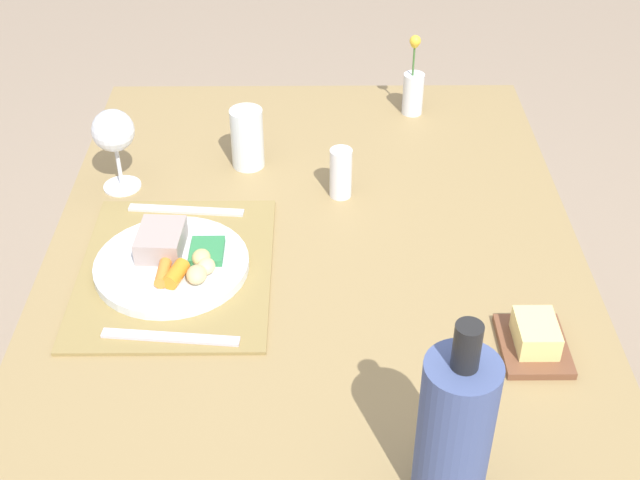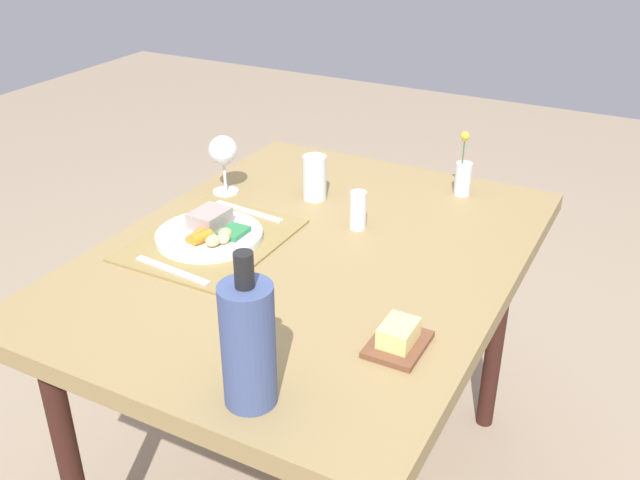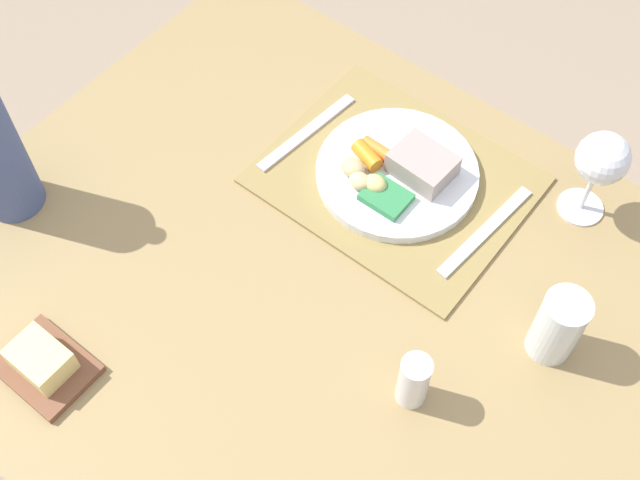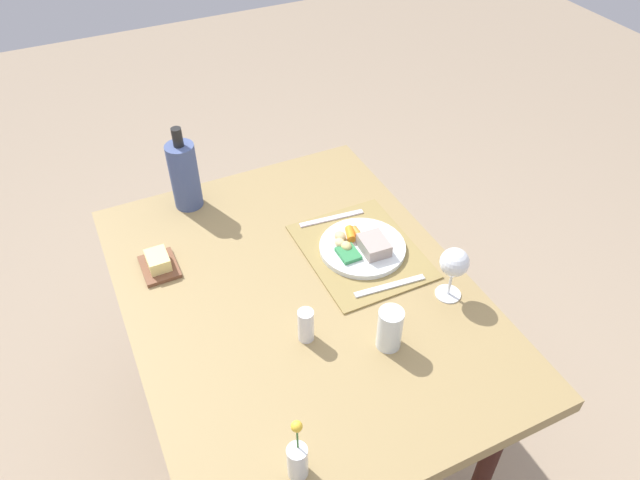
{
  "view_description": "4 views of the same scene",
  "coord_description": "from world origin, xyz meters",
  "px_view_note": "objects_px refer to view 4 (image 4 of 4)",
  "views": [
    {
      "loc": [
        1.17,
        0.0,
        1.68
      ],
      "look_at": [
        0.05,
        0.01,
        0.82
      ],
      "focal_mm": 47.6,
      "sensor_mm": 36.0,
      "label": 1
    },
    {
      "loc": [
        1.3,
        0.71,
        1.58
      ],
      "look_at": [
        0.04,
        0.05,
        0.83
      ],
      "focal_mm": 40.16,
      "sensor_mm": 36.0,
      "label": 2
    },
    {
      "loc": [
        -0.32,
        0.45,
        1.82
      ],
      "look_at": [
        0.05,
        -0.02,
        0.87
      ],
      "focal_mm": 45.87,
      "sensor_mm": 36.0,
      "label": 3
    },
    {
      "loc": [
        -1.04,
        0.43,
        1.98
      ],
      "look_at": [
        0.07,
        -0.1,
        0.88
      ],
      "focal_mm": 33.15,
      "sensor_mm": 36.0,
      "label": 4
    }
  ],
  "objects_px": {
    "fork": "(390,286)",
    "salt_shaker": "(306,325)",
    "butter_dish": "(159,263)",
    "flower_vase": "(297,458)",
    "dining_table": "(300,310)",
    "knife": "(332,218)",
    "water_tumbler": "(390,331)",
    "wine_glass": "(454,264)",
    "dinner_plate": "(362,246)",
    "cooler_bottle": "(184,175)"
  },
  "relations": [
    {
      "from": "butter_dish",
      "to": "wine_glass",
      "type": "distance_m",
      "value": 0.83
    },
    {
      "from": "butter_dish",
      "to": "salt_shaker",
      "type": "distance_m",
      "value": 0.5
    },
    {
      "from": "knife",
      "to": "water_tumbler",
      "type": "distance_m",
      "value": 0.51
    },
    {
      "from": "knife",
      "to": "flower_vase",
      "type": "xyz_separation_m",
      "value": [
        -0.72,
        0.43,
        0.05
      ]
    },
    {
      "from": "dinner_plate",
      "to": "cooler_bottle",
      "type": "height_order",
      "value": "cooler_bottle"
    },
    {
      "from": "fork",
      "to": "knife",
      "type": "height_order",
      "value": "same"
    },
    {
      "from": "butter_dish",
      "to": "flower_vase",
      "type": "height_order",
      "value": "flower_vase"
    },
    {
      "from": "knife",
      "to": "fork",
      "type": "bearing_deg",
      "value": -171.51
    },
    {
      "from": "salt_shaker",
      "to": "flower_vase",
      "type": "bearing_deg",
      "value": 152.81
    },
    {
      "from": "dining_table",
      "to": "knife",
      "type": "relative_size",
      "value": 5.74
    },
    {
      "from": "salt_shaker",
      "to": "flower_vase",
      "type": "distance_m",
      "value": 0.36
    },
    {
      "from": "fork",
      "to": "flower_vase",
      "type": "relative_size",
      "value": 1.16
    },
    {
      "from": "wine_glass",
      "to": "dining_table",
      "type": "bearing_deg",
      "value": 63.11
    },
    {
      "from": "salt_shaker",
      "to": "flower_vase",
      "type": "height_order",
      "value": "flower_vase"
    },
    {
      "from": "dining_table",
      "to": "salt_shaker",
      "type": "bearing_deg",
      "value": 162.43
    },
    {
      "from": "water_tumbler",
      "to": "wine_glass",
      "type": "relative_size",
      "value": 0.75
    },
    {
      "from": "dining_table",
      "to": "flower_vase",
      "type": "bearing_deg",
      "value": 155.8
    },
    {
      "from": "fork",
      "to": "salt_shaker",
      "type": "xyz_separation_m",
      "value": [
        -0.06,
        0.28,
        0.04
      ]
    },
    {
      "from": "cooler_bottle",
      "to": "wine_glass",
      "type": "distance_m",
      "value": 0.88
    },
    {
      "from": "butter_dish",
      "to": "dining_table",
      "type": "bearing_deg",
      "value": -128.3
    },
    {
      "from": "dinner_plate",
      "to": "wine_glass",
      "type": "relative_size",
      "value": 1.58
    },
    {
      "from": "butter_dish",
      "to": "flower_vase",
      "type": "relative_size",
      "value": 0.71
    },
    {
      "from": "knife",
      "to": "wine_glass",
      "type": "height_order",
      "value": "wine_glass"
    },
    {
      "from": "knife",
      "to": "cooler_bottle",
      "type": "relative_size",
      "value": 0.74
    },
    {
      "from": "salt_shaker",
      "to": "water_tumbler",
      "type": "xyz_separation_m",
      "value": [
        -0.11,
        -0.18,
        0.0
      ]
    },
    {
      "from": "butter_dish",
      "to": "water_tumbler",
      "type": "distance_m",
      "value": 0.7
    },
    {
      "from": "salt_shaker",
      "to": "water_tumbler",
      "type": "distance_m",
      "value": 0.21
    },
    {
      "from": "knife",
      "to": "butter_dish",
      "type": "bearing_deg",
      "value": 93.69
    },
    {
      "from": "knife",
      "to": "wine_glass",
      "type": "bearing_deg",
      "value": -154.86
    },
    {
      "from": "fork",
      "to": "butter_dish",
      "type": "xyz_separation_m",
      "value": [
        0.35,
        0.56,
        0.01
      ]
    },
    {
      "from": "fork",
      "to": "dining_table",
      "type": "bearing_deg",
      "value": 73.22
    },
    {
      "from": "fork",
      "to": "cooler_bottle",
      "type": "xyz_separation_m",
      "value": [
        0.61,
        0.4,
        0.11
      ]
    },
    {
      "from": "dining_table",
      "to": "fork",
      "type": "relative_size",
      "value": 5.73
    },
    {
      "from": "butter_dish",
      "to": "cooler_bottle",
      "type": "bearing_deg",
      "value": -32.57
    },
    {
      "from": "dining_table",
      "to": "water_tumbler",
      "type": "bearing_deg",
      "value": -153.78
    },
    {
      "from": "salt_shaker",
      "to": "wine_glass",
      "type": "bearing_deg",
      "value": -94.22
    },
    {
      "from": "fork",
      "to": "salt_shaker",
      "type": "distance_m",
      "value": 0.29
    },
    {
      "from": "wine_glass",
      "to": "water_tumbler",
      "type": "bearing_deg",
      "value": 108.22
    },
    {
      "from": "fork",
      "to": "wine_glass",
      "type": "relative_size",
      "value": 1.3
    },
    {
      "from": "wine_glass",
      "to": "butter_dish",
      "type": "bearing_deg",
      "value": 57.38
    },
    {
      "from": "dinner_plate",
      "to": "salt_shaker",
      "type": "xyz_separation_m",
      "value": [
        -0.22,
        0.29,
        0.03
      ]
    },
    {
      "from": "cooler_bottle",
      "to": "wine_glass",
      "type": "relative_size",
      "value": 1.74
    },
    {
      "from": "dining_table",
      "to": "salt_shaker",
      "type": "xyz_separation_m",
      "value": [
        -0.16,
        0.05,
        0.12
      ]
    },
    {
      "from": "salt_shaker",
      "to": "cooler_bottle",
      "type": "bearing_deg",
      "value": 9.76
    },
    {
      "from": "salt_shaker",
      "to": "wine_glass",
      "type": "distance_m",
      "value": 0.42
    },
    {
      "from": "salt_shaker",
      "to": "butter_dish",
      "type": "bearing_deg",
      "value": 33.86
    },
    {
      "from": "fork",
      "to": "wine_glass",
      "type": "bearing_deg",
      "value": -118.68
    },
    {
      "from": "dinner_plate",
      "to": "flower_vase",
      "type": "distance_m",
      "value": 0.71
    },
    {
      "from": "flower_vase",
      "to": "wine_glass",
      "type": "xyz_separation_m",
      "value": [
        0.29,
        -0.58,
        0.06
      ]
    },
    {
      "from": "dinner_plate",
      "to": "water_tumbler",
      "type": "xyz_separation_m",
      "value": [
        -0.33,
        0.11,
        0.03
      ]
    }
  ]
}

